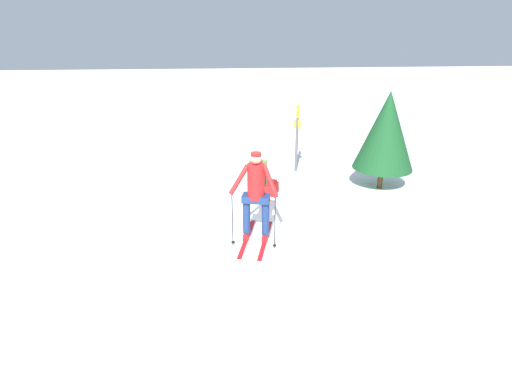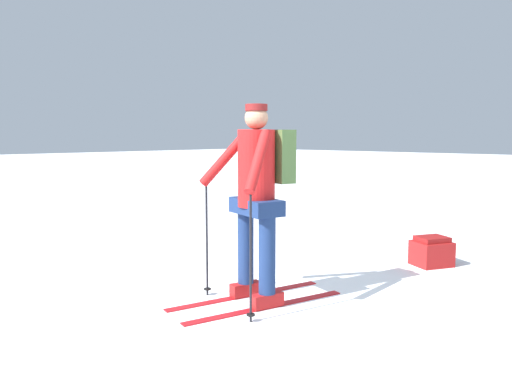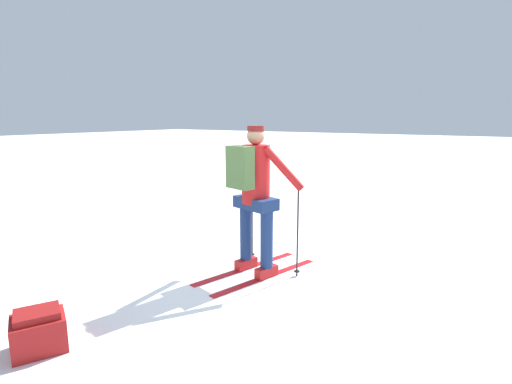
{
  "view_description": "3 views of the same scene",
  "coord_description": "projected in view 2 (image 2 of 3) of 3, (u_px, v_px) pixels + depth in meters",
  "views": [
    {
      "loc": [
        -7.07,
        0.84,
        3.88
      ],
      "look_at": [
        -0.0,
        0.13,
        1.02
      ],
      "focal_mm": 28.0,
      "sensor_mm": 36.0,
      "label": 1
    },
    {
      "loc": [
        -3.23,
        -2.97,
        1.53
      ],
      "look_at": [
        -0.0,
        0.13,
        1.02
      ],
      "focal_mm": 35.0,
      "sensor_mm": 36.0,
      "label": 2
    },
    {
      "loc": [
        3.92,
        2.68,
        1.91
      ],
      "look_at": [
        -0.0,
        0.13,
        1.02
      ],
      "focal_mm": 28.0,
      "sensor_mm": 36.0,
      "label": 3
    }
  ],
  "objects": [
    {
      "name": "ground_plane",
      "position": [
        266.0,
        305.0,
        4.53
      ],
      "size": [
        80.0,
        80.0,
        0.0
      ],
      "primitive_type": "plane",
      "color": "white"
    },
    {
      "name": "skier",
      "position": [
        258.0,
        189.0,
        4.51
      ],
      "size": [
        1.7,
        0.98,
        1.81
      ],
      "color": "red",
      "rests_on": "ground_plane"
    },
    {
      "name": "dropped_backpack",
      "position": [
        432.0,
        252.0,
        5.89
      ],
      "size": [
        0.52,
        0.49,
        0.35
      ],
      "color": "maroon",
      "rests_on": "ground_plane"
    }
  ]
}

